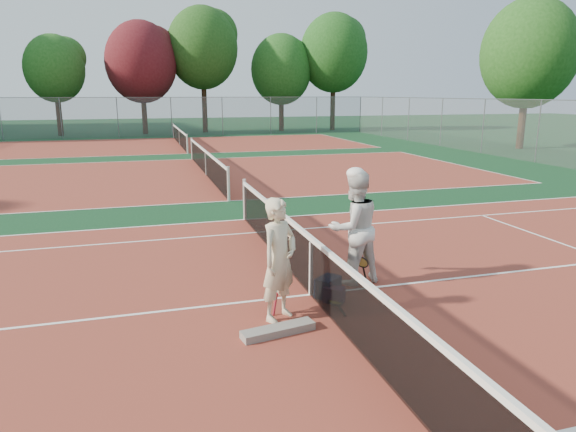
{
  "coord_description": "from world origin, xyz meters",
  "views": [
    {
      "loc": [
        -2.62,
        -7.64,
        3.3
      ],
      "look_at": [
        0.0,
        1.36,
        1.05
      ],
      "focal_mm": 32.0,
      "sensor_mm": 36.0,
      "label": 1
    }
  ],
  "objects_px": {
    "player_a": "(279,260)",
    "racket_spare": "(335,302)",
    "net_main": "(311,266)",
    "racket_black_held": "(362,270)",
    "water_bottle": "(330,290)",
    "player_b": "(354,228)",
    "sports_bag_purple": "(334,295)",
    "sports_bag_navy": "(328,287)",
    "racket_red": "(279,294)"
  },
  "relations": [
    {
      "from": "racket_black_held",
      "to": "sports_bag_purple",
      "type": "distance_m",
      "value": 0.99
    },
    {
      "from": "racket_spare",
      "to": "racket_red",
      "type": "bearing_deg",
      "value": 92.03
    },
    {
      "from": "player_a",
      "to": "racket_spare",
      "type": "relative_size",
      "value": 3.08
    },
    {
      "from": "racket_red",
      "to": "racket_spare",
      "type": "xyz_separation_m",
      "value": [
        0.94,
        -0.0,
        -0.24
      ]
    },
    {
      "from": "player_b",
      "to": "racket_spare",
      "type": "xyz_separation_m",
      "value": [
        -0.67,
        -0.88,
        -0.96
      ]
    },
    {
      "from": "racket_red",
      "to": "net_main",
      "type": "bearing_deg",
      "value": -8.94
    },
    {
      "from": "racket_black_held",
      "to": "sports_bag_purple",
      "type": "relative_size",
      "value": 1.66
    },
    {
      "from": "player_a",
      "to": "net_main",
      "type": "bearing_deg",
      "value": 8.9
    },
    {
      "from": "net_main",
      "to": "racket_black_held",
      "type": "xyz_separation_m",
      "value": [
        1.02,
        0.22,
        -0.25
      ]
    },
    {
      "from": "racket_red",
      "to": "sports_bag_purple",
      "type": "xyz_separation_m",
      "value": [
        0.96,
        0.11,
        -0.16
      ]
    },
    {
      "from": "net_main",
      "to": "water_bottle",
      "type": "height_order",
      "value": "net_main"
    },
    {
      "from": "net_main",
      "to": "racket_black_held",
      "type": "height_order",
      "value": "net_main"
    },
    {
      "from": "player_a",
      "to": "racket_black_held",
      "type": "distance_m",
      "value": 2.11
    },
    {
      "from": "player_a",
      "to": "sports_bag_purple",
      "type": "bearing_deg",
      "value": -17.63
    },
    {
      "from": "racket_red",
      "to": "sports_bag_navy",
      "type": "bearing_deg",
      "value": -23.94
    },
    {
      "from": "net_main",
      "to": "sports_bag_navy",
      "type": "height_order",
      "value": "net_main"
    },
    {
      "from": "player_b",
      "to": "sports_bag_navy",
      "type": "distance_m",
      "value": 1.18
    },
    {
      "from": "player_a",
      "to": "racket_spare",
      "type": "height_order",
      "value": "player_a"
    },
    {
      "from": "player_a",
      "to": "sports_bag_navy",
      "type": "distance_m",
      "value": 1.38
    },
    {
      "from": "sports_bag_navy",
      "to": "water_bottle",
      "type": "bearing_deg",
      "value": -94.46
    },
    {
      "from": "player_a",
      "to": "racket_red",
      "type": "height_order",
      "value": "player_a"
    },
    {
      "from": "player_a",
      "to": "sports_bag_purple",
      "type": "height_order",
      "value": "player_a"
    },
    {
      "from": "player_b",
      "to": "sports_bag_purple",
      "type": "height_order",
      "value": "player_b"
    },
    {
      "from": "water_bottle",
      "to": "player_b",
      "type": "bearing_deg",
      "value": 42.77
    },
    {
      "from": "racket_spare",
      "to": "sports_bag_navy",
      "type": "height_order",
      "value": "sports_bag_navy"
    },
    {
      "from": "racket_spare",
      "to": "water_bottle",
      "type": "height_order",
      "value": "water_bottle"
    },
    {
      "from": "player_a",
      "to": "water_bottle",
      "type": "relative_size",
      "value": 6.15
    },
    {
      "from": "player_a",
      "to": "racket_spare",
      "type": "distance_m",
      "value": 1.34
    },
    {
      "from": "water_bottle",
      "to": "net_main",
      "type": "bearing_deg",
      "value": 133.5
    },
    {
      "from": "player_b",
      "to": "racket_black_held",
      "type": "distance_m",
      "value": 0.76
    },
    {
      "from": "racket_spare",
      "to": "sports_bag_purple",
      "type": "height_order",
      "value": "sports_bag_purple"
    },
    {
      "from": "net_main",
      "to": "sports_bag_navy",
      "type": "bearing_deg",
      "value": -29.11
    },
    {
      "from": "player_a",
      "to": "sports_bag_purple",
      "type": "xyz_separation_m",
      "value": [
        1.0,
        0.33,
        -0.79
      ]
    },
    {
      "from": "player_b",
      "to": "racket_red",
      "type": "bearing_deg",
      "value": 18.57
    },
    {
      "from": "net_main",
      "to": "racket_spare",
      "type": "relative_size",
      "value": 18.31
    },
    {
      "from": "racket_spare",
      "to": "player_b",
      "type": "bearing_deg",
      "value": -35.11
    },
    {
      "from": "racket_red",
      "to": "racket_black_held",
      "type": "xyz_separation_m",
      "value": [
        1.72,
        0.73,
        -0.02
      ]
    },
    {
      "from": "sports_bag_navy",
      "to": "net_main",
      "type": "bearing_deg",
      "value": 150.89
    },
    {
      "from": "sports_bag_purple",
      "to": "sports_bag_navy",
      "type": "bearing_deg",
      "value": 91.99
    },
    {
      "from": "racket_red",
      "to": "racket_spare",
      "type": "height_order",
      "value": "racket_red"
    },
    {
      "from": "net_main",
      "to": "water_bottle",
      "type": "bearing_deg",
      "value": -46.5
    },
    {
      "from": "player_b",
      "to": "water_bottle",
      "type": "distance_m",
      "value": 1.25
    },
    {
      "from": "player_a",
      "to": "racket_red",
      "type": "relative_size",
      "value": 3.21
    },
    {
      "from": "net_main",
      "to": "racket_red",
      "type": "relative_size",
      "value": 19.12
    },
    {
      "from": "net_main",
      "to": "racket_spare",
      "type": "height_order",
      "value": "net_main"
    },
    {
      "from": "net_main",
      "to": "player_a",
      "type": "bearing_deg",
      "value": -135.52
    },
    {
      "from": "net_main",
      "to": "racket_black_held",
      "type": "relative_size",
      "value": 20.86
    },
    {
      "from": "player_b",
      "to": "racket_red",
      "type": "relative_size",
      "value": 3.5
    },
    {
      "from": "player_a",
      "to": "sports_bag_navy",
      "type": "xyz_separation_m",
      "value": [
        1.0,
        0.59,
        -0.76
      ]
    },
    {
      "from": "player_b",
      "to": "racket_black_held",
      "type": "relative_size",
      "value": 3.82
    }
  ]
}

